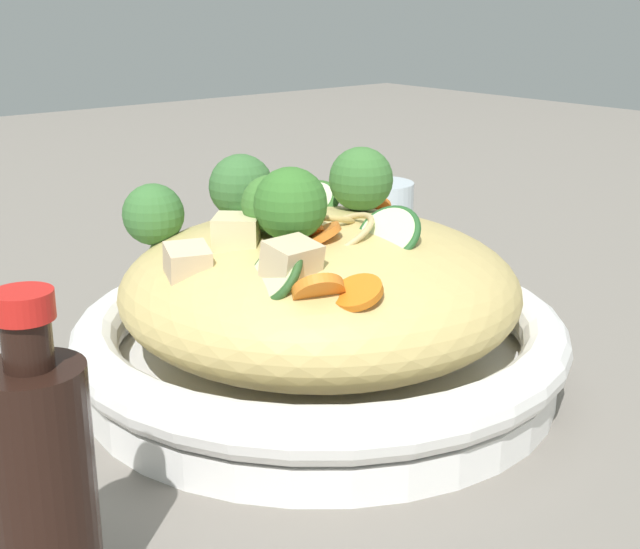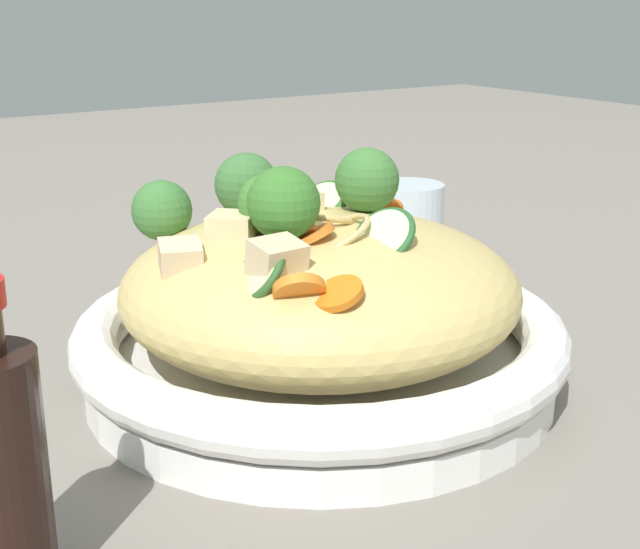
{
  "view_description": "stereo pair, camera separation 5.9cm",
  "coord_description": "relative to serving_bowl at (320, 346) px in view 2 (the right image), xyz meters",
  "views": [
    {
      "loc": [
        -0.36,
        -0.44,
        0.26
      ],
      "look_at": [
        0.0,
        0.0,
        0.08
      ],
      "focal_mm": 50.36,
      "sensor_mm": 36.0,
      "label": 1
    },
    {
      "loc": [
        -0.32,
        -0.47,
        0.26
      ],
      "look_at": [
        0.0,
        0.0,
        0.08
      ],
      "focal_mm": 50.36,
      "sensor_mm": 36.0,
      "label": 2
    }
  ],
  "objects": [
    {
      "name": "zucchini_slices",
      "position": [
        -0.01,
        0.0,
        0.08
      ],
      "size": [
        0.16,
        0.16,
        0.04
      ],
      "color": "beige",
      "rests_on": "serving_bowl"
    },
    {
      "name": "serving_bowl",
      "position": [
        0.0,
        0.0,
        0.0
      ],
      "size": [
        0.33,
        0.33,
        0.05
      ],
      "color": "white",
      "rests_on": "ground_plane"
    },
    {
      "name": "drinking_glass",
      "position": [
        0.22,
        0.17,
        0.01
      ],
      "size": [
        0.07,
        0.07,
        0.09
      ],
      "color": "silver",
      "rests_on": "ground_plane"
    },
    {
      "name": "carrot_coins",
      "position": [
        -0.02,
        -0.04,
        0.08
      ],
      "size": [
        0.18,
        0.18,
        0.04
      ],
      "color": "orange",
      "rests_on": "serving_bowl"
    },
    {
      "name": "ground_plane",
      "position": [
        0.0,
        0.0,
        -0.03
      ],
      "size": [
        3.0,
        3.0,
        0.0
      ],
      "primitive_type": "plane",
      "color": "slate"
    },
    {
      "name": "noodle_heap",
      "position": [
        -0.0,
        -0.0,
        0.04
      ],
      "size": [
        0.27,
        0.27,
        0.1
      ],
      "color": "tan",
      "rests_on": "serving_bowl"
    },
    {
      "name": "chicken_chunks",
      "position": [
        -0.06,
        -0.01,
        0.09
      ],
      "size": [
        0.14,
        0.12,
        0.03
      ],
      "color": "beige",
      "rests_on": "serving_bowl"
    },
    {
      "name": "broccoli_florets",
      "position": [
        -0.02,
        0.03,
        0.1
      ],
      "size": [
        0.17,
        0.18,
        0.08
      ],
      "color": "#9AC36F",
      "rests_on": "serving_bowl"
    }
  ]
}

